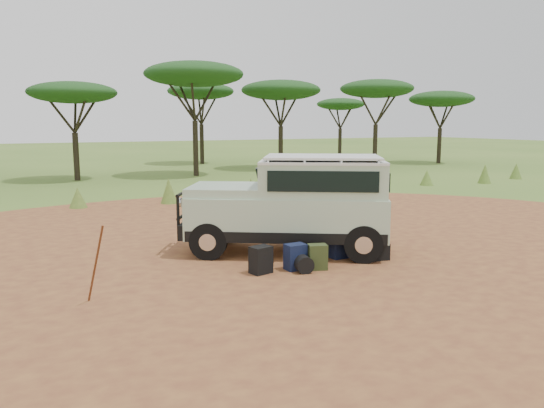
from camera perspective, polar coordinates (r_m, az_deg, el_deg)
name	(u,v)px	position (r m, az deg, el deg)	size (l,w,h in m)	color
ground	(285,261)	(11.05, 1.43, -6.18)	(140.00, 140.00, 0.00)	#4C6F27
dirt_clearing	(285,261)	(11.05, 1.43, -6.16)	(23.00, 23.00, 0.01)	#966031
grass_fringe	(173,192)	(18.97, -10.60, 1.23)	(36.60, 1.60, 0.90)	#4C6F27
acacia_treeline	(124,84)	(29.86, -15.67, 12.37)	(46.70, 13.20, 6.26)	black
safari_vehicle	(294,206)	(11.58, 2.35, -0.25)	(4.62, 3.73, 2.14)	#A6BEA2
walking_staff	(96,264)	(8.77, -18.45, -6.18)	(0.03, 0.03, 1.40)	brown
backpack_black	(261,260)	(10.11, -1.21, -6.04)	(0.39, 0.29, 0.53)	black
backpack_navy	(295,257)	(10.37, 2.52, -5.72)	(0.39, 0.28, 0.51)	#121839
backpack_olive	(318,257)	(10.41, 4.92, -5.71)	(0.36, 0.26, 0.50)	#323E1C
duffel_navy	(339,248)	(11.34, 7.20, -4.71)	(0.39, 0.29, 0.44)	#121839
hard_case	(375,251)	(11.34, 11.06, -5.02)	(0.50, 0.36, 0.36)	black
stuff_sack	(303,264)	(10.22, 3.38, -6.45)	(0.34, 0.34, 0.34)	black
safari_hat	(376,241)	(11.29, 11.10, -3.94)	(0.37, 0.37, 0.11)	#F4E6B7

